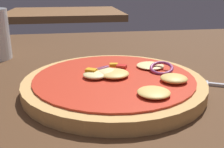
# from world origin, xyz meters

# --- Properties ---
(dining_table) EXTENTS (1.17, 1.00, 0.04)m
(dining_table) POSITION_xyz_m (0.00, 0.00, 0.02)
(dining_table) COLOR #4C301C
(dining_table) RESTS_ON ground
(pizza) EXTENTS (0.29, 0.29, 0.04)m
(pizza) POSITION_xyz_m (0.04, -0.04, 0.05)
(pizza) COLOR tan
(pizza) RESTS_ON dining_table
(fork) EXTENTS (0.14, 0.08, 0.01)m
(fork) POSITION_xyz_m (0.21, -0.05, 0.04)
(fork) COLOR silver
(fork) RESTS_ON dining_table
(background_table) EXTENTS (0.71, 0.59, 0.04)m
(background_table) POSITION_xyz_m (-0.06, 1.32, 0.02)
(background_table) COLOR brown
(background_table) RESTS_ON ground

